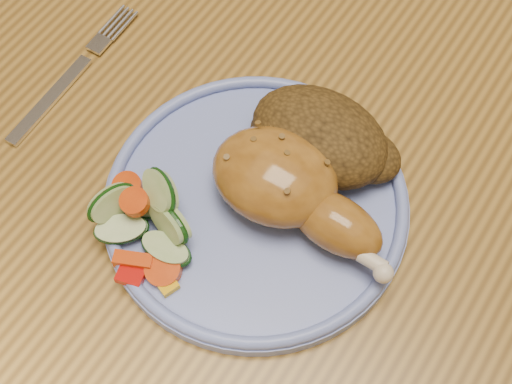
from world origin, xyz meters
TOP-DOWN VIEW (x-y plane):
  - ground at (0.00, 0.00)m, footprint 4.00×4.00m
  - dining_table at (0.00, 0.00)m, footprint 0.90×1.40m
  - plate at (-0.02, -0.09)m, footprint 0.24×0.24m
  - plate_rim at (-0.02, -0.09)m, footprint 0.24×0.24m
  - chicken_leg at (-0.00, -0.08)m, footprint 0.17×0.09m
  - rice_pilaf at (-0.00, -0.03)m, footprint 0.12×0.08m
  - vegetable_pile at (-0.08, -0.16)m, footprint 0.10×0.09m
  - fork at (-0.23, -0.08)m, footprint 0.02×0.15m

SIDE VIEW (x-z plane):
  - ground at x=0.00m, z-range 0.00..0.00m
  - dining_table at x=0.00m, z-range 0.29..1.04m
  - fork at x=-0.23m, z-range 0.75..0.76m
  - plate at x=-0.02m, z-range 0.75..0.76m
  - plate_rim at x=-0.02m, z-range 0.76..0.77m
  - vegetable_pile at x=-0.08m, z-range 0.75..0.80m
  - rice_pilaf at x=0.00m, z-range 0.76..0.81m
  - chicken_leg at x=0.00m, z-range 0.76..0.81m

